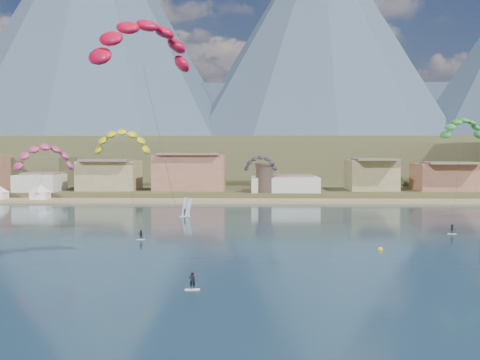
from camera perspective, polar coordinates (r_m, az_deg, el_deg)
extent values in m
plane|color=black|center=(56.81, -0.89, -11.84)|extent=(2400.00, 2400.00, 0.00)
cube|color=#A1885C|center=(161.52, 0.71, -2.08)|extent=(2200.00, 12.00, 0.90)
cube|color=brown|center=(615.04, 1.33, 1.64)|extent=(2200.00, 900.00, 4.00)
cube|color=brown|center=(277.48, 9.35, 1.92)|extent=(320.00, 150.00, 15.00)
cube|color=brown|center=(317.72, -6.11, 2.34)|extent=(380.00, 170.00, 18.00)
cone|color=#303F50|center=(926.96, -14.10, 14.58)|extent=(460.00, 460.00, 400.00)
cone|color=#303F50|center=(915.62, 7.87, 13.51)|extent=(440.00, 440.00, 360.00)
cube|color=#303F50|center=(955.81, 1.41, 5.54)|extent=(2000.00, 200.00, 110.00)
cylinder|color=#47382D|center=(169.10, 2.45, 0.10)|extent=(5.20, 5.20, 8.00)
cylinder|color=#47382D|center=(168.94, 2.45, 1.55)|extent=(5.82, 5.82, 0.60)
cube|color=white|center=(172.30, -18.96, -1.44)|extent=(4.50, 4.50, 2.00)
pyramid|color=white|center=(172.10, -18.98, -0.45)|extent=(6.40, 6.40, 2.00)
cube|color=silver|center=(61.62, -4.68, -10.62)|extent=(1.60, 0.61, 0.10)
imported|color=black|center=(61.40, -4.69, -9.76)|extent=(0.69, 0.49, 1.81)
cylinder|color=#262626|center=(65.09, -7.26, 1.50)|extent=(0.05, 0.05, 26.23)
cube|color=silver|center=(95.85, -9.68, -5.75)|extent=(1.34, 0.59, 0.09)
imported|color=black|center=(95.73, -9.68, -5.29)|extent=(0.80, 0.67, 1.49)
cylinder|color=#262626|center=(99.72, -10.60, -1.12)|extent=(0.05, 0.05, 16.39)
cube|color=silver|center=(107.01, 20.03, -4.97)|extent=(1.43, 0.97, 0.09)
imported|color=black|center=(106.90, 20.04, -4.53)|extent=(1.18, 0.98, 1.59)
cylinder|color=#262626|center=(113.47, 20.48, -0.02)|extent=(0.05, 0.05, 21.62)
cylinder|color=#262626|center=(104.52, -19.28, -1.99)|extent=(0.04, 0.04, 13.56)
cylinder|color=#262626|center=(126.09, 2.04, -1.30)|extent=(0.04, 0.04, 12.52)
cube|color=silver|center=(127.36, -5.39, -3.55)|extent=(2.35, 1.16, 0.11)
imported|color=black|center=(127.26, -5.40, -3.16)|extent=(0.89, 0.69, 1.62)
cube|color=white|center=(127.09, -5.23, -2.64)|extent=(1.42, 2.59, 3.88)
sphere|color=yellow|center=(87.07, 13.57, -6.62)|extent=(0.73, 0.73, 0.73)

